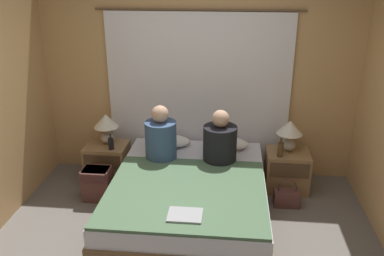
# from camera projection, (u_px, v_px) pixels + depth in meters

# --- Properties ---
(ground_plane) EXTENTS (16.00, 16.00, 0.00)m
(ground_plane) POSITION_uv_depth(u_px,v_px,m) (182.00, 254.00, 3.85)
(ground_plane) COLOR #66605B
(wall_back) EXTENTS (3.98, 0.06, 2.50)m
(wall_back) POSITION_uv_depth(u_px,v_px,m) (199.00, 79.00, 5.02)
(wall_back) COLOR tan
(wall_back) RESTS_ON ground_plane
(curtain_panel) EXTENTS (2.45, 0.02, 2.09)m
(curtain_panel) POSITION_uv_depth(u_px,v_px,m) (198.00, 96.00, 5.04)
(curtain_panel) COLOR white
(curtain_panel) RESTS_ON ground_plane
(bed) EXTENTS (1.62, 2.04, 0.47)m
(bed) POSITION_uv_depth(u_px,v_px,m) (189.00, 198.00, 4.34)
(bed) COLOR brown
(bed) RESTS_ON ground_plane
(nightstand_left) EXTENTS (0.51, 0.43, 0.49)m
(nightstand_left) POSITION_uv_depth(u_px,v_px,m) (108.00, 163.00, 5.11)
(nightstand_left) COLOR #937047
(nightstand_left) RESTS_ON ground_plane
(nightstand_right) EXTENTS (0.51, 0.43, 0.49)m
(nightstand_right) POSITION_uv_depth(u_px,v_px,m) (287.00, 171.00, 4.90)
(nightstand_right) COLOR #937047
(nightstand_right) RESTS_ON ground_plane
(lamp_left) EXTENTS (0.31, 0.31, 0.38)m
(lamp_left) POSITION_uv_depth(u_px,v_px,m) (106.00, 124.00, 4.99)
(lamp_left) COLOR #B2A899
(lamp_left) RESTS_ON nightstand_left
(lamp_right) EXTENTS (0.31, 0.31, 0.38)m
(lamp_right) POSITION_uv_depth(u_px,v_px,m) (290.00, 131.00, 4.78)
(lamp_right) COLOR #B2A899
(lamp_right) RESTS_ON nightstand_right
(pillow_left) EXTENTS (0.56, 0.33, 0.12)m
(pillow_left) POSITION_uv_depth(u_px,v_px,m) (167.00, 141.00, 5.02)
(pillow_left) COLOR white
(pillow_left) RESTS_ON bed
(pillow_right) EXTENTS (0.56, 0.33, 0.12)m
(pillow_right) POSITION_uv_depth(u_px,v_px,m) (225.00, 143.00, 4.95)
(pillow_right) COLOR white
(pillow_right) RESTS_ON bed
(blanket_on_bed) EXTENTS (1.56, 1.39, 0.03)m
(blanket_on_bed) POSITION_uv_depth(u_px,v_px,m) (186.00, 192.00, 3.98)
(blanket_on_bed) COLOR #4C6B4C
(blanket_on_bed) RESTS_ON bed
(person_left_in_bed) EXTENTS (0.36, 0.36, 0.65)m
(person_left_in_bed) POSITION_uv_depth(u_px,v_px,m) (161.00, 138.00, 4.60)
(person_left_in_bed) COLOR #38517A
(person_left_in_bed) RESTS_ON bed
(person_right_in_bed) EXTENTS (0.38, 0.38, 0.62)m
(person_right_in_bed) POSITION_uv_depth(u_px,v_px,m) (220.00, 142.00, 4.54)
(person_right_in_bed) COLOR black
(person_right_in_bed) RESTS_ON bed
(beer_bottle_on_left_stand) EXTENTS (0.07, 0.07, 0.20)m
(beer_bottle_on_left_stand) POSITION_uv_depth(u_px,v_px,m) (111.00, 143.00, 4.88)
(beer_bottle_on_left_stand) COLOR black
(beer_bottle_on_left_stand) RESTS_ON nightstand_left
(beer_bottle_on_right_stand) EXTENTS (0.07, 0.07, 0.23)m
(beer_bottle_on_right_stand) POSITION_uv_depth(u_px,v_px,m) (280.00, 149.00, 4.69)
(beer_bottle_on_right_stand) COLOR #513819
(beer_bottle_on_right_stand) RESTS_ON nightstand_right
(laptop_on_bed) EXTENTS (0.30, 0.23, 0.02)m
(laptop_on_bed) POSITION_uv_depth(u_px,v_px,m) (185.00, 215.00, 3.56)
(laptop_on_bed) COLOR #9EA0A5
(laptop_on_bed) RESTS_ON blanket_on_bed
(backpack_on_floor) EXTENTS (0.32, 0.26, 0.39)m
(backpack_on_floor) POSITION_uv_depth(u_px,v_px,m) (97.00, 182.00, 4.70)
(backpack_on_floor) COLOR brown
(backpack_on_floor) RESTS_ON ground_plane
(handbag_on_floor) EXTENTS (0.28, 0.16, 0.34)m
(handbag_on_floor) POSITION_uv_depth(u_px,v_px,m) (287.00, 197.00, 4.60)
(handbag_on_floor) COLOR brown
(handbag_on_floor) RESTS_ON ground_plane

